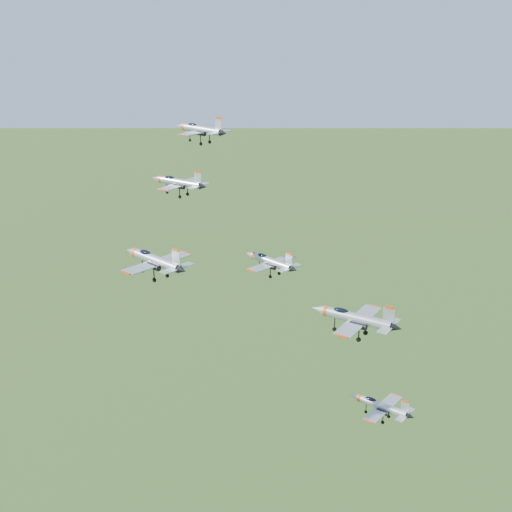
% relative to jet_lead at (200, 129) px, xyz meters
% --- Properties ---
extents(jet_lead, '(12.33, 10.44, 3.33)m').
position_rel_jet_lead_xyz_m(jet_lead, '(0.00, 0.00, 0.00)').
color(jet_lead, '#A6AAB3').
extents(jet_left_high, '(11.14, 9.28, 2.98)m').
position_rel_jet_lead_xyz_m(jet_left_high, '(4.42, -14.84, -5.74)').
color(jet_left_high, '#A6AAB3').
extents(jet_right_high, '(13.54, 11.53, 3.69)m').
position_rel_jet_lead_xyz_m(jet_right_high, '(7.28, -26.68, -14.54)').
color(jet_right_high, '#A6AAB3').
extents(jet_left_low, '(11.13, 9.52, 3.06)m').
position_rel_jet_lead_xyz_m(jet_left_low, '(19.34, -11.78, -17.82)').
color(jet_left_low, '#A6AAB3').
extents(jet_right_low, '(13.79, 11.43, 3.68)m').
position_rel_jet_lead_xyz_m(jet_right_low, '(37.01, -21.54, -20.05)').
color(jet_right_low, '#A6AAB3').
extents(jet_trail, '(11.47, 9.64, 3.08)m').
position_rel_jet_lead_xyz_m(jet_trail, '(39.20, -12.46, -38.84)').
color(jet_trail, '#A6AAB3').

